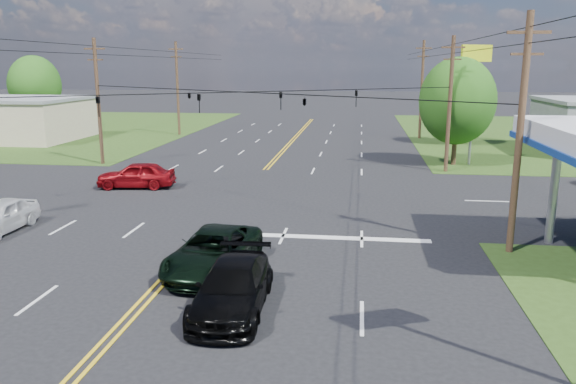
# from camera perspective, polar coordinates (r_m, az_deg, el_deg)

# --- Properties ---
(ground) EXTENTS (280.00, 280.00, 0.00)m
(ground) POSITION_cam_1_polar(r_m,az_deg,el_deg) (33.44, -4.59, -0.23)
(ground) COLOR black
(ground) RESTS_ON ground
(grass_nw) EXTENTS (46.00, 48.00, 0.03)m
(grass_nw) POSITION_cam_1_polar(r_m,az_deg,el_deg) (76.69, -25.91, 5.86)
(grass_nw) COLOR #294215
(grass_nw) RESTS_ON ground
(stop_bar) EXTENTS (10.00, 0.50, 0.02)m
(stop_bar) POSITION_cam_1_polar(r_m,az_deg,el_deg) (25.09, 2.92, -4.63)
(stop_bar) COLOR silver
(stop_bar) RESTS_ON ground
(retail_nw) EXTENTS (16.00, 11.00, 4.00)m
(retail_nw) POSITION_cam_1_polar(r_m,az_deg,el_deg) (65.46, -27.11, 6.54)
(retail_nw) COLOR #BCA68D
(retail_nw) RESTS_ON ground
(pole_se) EXTENTS (1.60, 0.28, 9.50)m
(pole_se) POSITION_cam_1_polar(r_m,az_deg,el_deg) (23.85, 22.49, 5.60)
(pole_se) COLOR #3B2819
(pole_se) RESTS_ON ground
(pole_nw) EXTENTS (1.60, 0.28, 9.50)m
(pole_nw) POSITION_cam_1_polar(r_m,az_deg,el_deg) (45.48, -18.72, 8.84)
(pole_nw) COLOR #3B2819
(pole_nw) RESTS_ON ground
(pole_ne) EXTENTS (1.60, 0.28, 9.50)m
(pole_ne) POSITION_cam_1_polar(r_m,az_deg,el_deg) (41.43, 16.11, 8.69)
(pole_ne) COLOR #3B2819
(pole_ne) RESTS_ON ground
(pole_left_far) EXTENTS (1.60, 0.28, 10.00)m
(pole_left_far) POSITION_cam_1_polar(r_m,az_deg,el_deg) (63.10, -11.16, 10.39)
(pole_left_far) COLOR #3B2819
(pole_left_far) RESTS_ON ground
(pole_right_far) EXTENTS (1.60, 0.28, 10.00)m
(pole_right_far) POSITION_cam_1_polar(r_m,az_deg,el_deg) (60.25, 13.43, 10.19)
(pole_right_far) COLOR #3B2819
(pole_right_far) RESTS_ON ground
(span_wire_signals) EXTENTS (26.00, 18.00, 1.13)m
(span_wire_signals) POSITION_cam_1_polar(r_m,az_deg,el_deg) (32.63, -4.77, 10.08)
(span_wire_signals) COLOR black
(span_wire_signals) RESTS_ON ground
(power_lines) EXTENTS (26.04, 100.00, 0.64)m
(power_lines) POSITION_cam_1_polar(r_m,az_deg,el_deg) (30.66, -5.67, 14.77)
(power_lines) COLOR black
(power_lines) RESTS_ON ground
(tree_right_a) EXTENTS (5.70, 5.70, 8.18)m
(tree_right_a) POSITION_cam_1_polar(r_m,az_deg,el_deg) (44.55, 16.82, 8.84)
(tree_right_a) COLOR #3B2819
(tree_right_a) RESTS_ON ground
(tree_right_b) EXTENTS (4.94, 4.94, 7.09)m
(tree_right_b) POSITION_cam_1_polar(r_m,az_deg,el_deg) (56.82, 17.35, 8.87)
(tree_right_b) COLOR #3B2819
(tree_right_b) RESTS_ON ground
(tree_far_l) EXTENTS (6.08, 6.08, 8.72)m
(tree_far_l) POSITION_cam_1_polar(r_m,az_deg,el_deg) (74.76, -24.34, 9.87)
(tree_far_l) COLOR #3B2819
(tree_far_l) RESTS_ON ground
(pickup_dkgreen) EXTENTS (2.98, 5.72, 1.54)m
(pickup_dkgreen) POSITION_cam_1_polar(r_m,az_deg,el_deg) (21.01, -7.56, -6.00)
(pickup_dkgreen) COLOR black
(pickup_dkgreen) RESTS_ON ground
(suv_black) EXTENTS (2.24, 5.21, 1.50)m
(suv_black) POSITION_cam_1_polar(r_m,az_deg,el_deg) (17.74, -5.63, -9.63)
(suv_black) COLOR black
(suv_black) RESTS_ON ground
(sedan_red) EXTENTS (4.97, 2.52, 1.62)m
(sedan_red) POSITION_cam_1_polar(r_m,az_deg,el_deg) (36.26, -15.17, 1.69)
(sedan_red) COLOR maroon
(sedan_red) RESTS_ON ground
(polesign_ne) EXTENTS (2.38, 1.16, 8.98)m
(polesign_ne) POSITION_cam_1_polar(r_m,az_deg,el_deg) (44.94, 18.50, 11.63)
(polesign_ne) COLOR #A5A5AA
(polesign_ne) RESTS_ON ground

